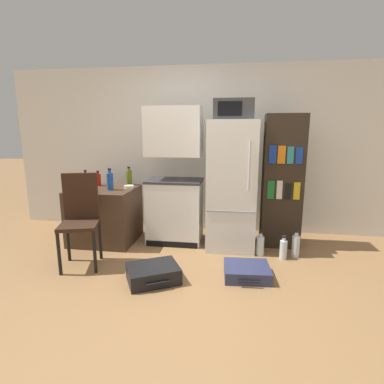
# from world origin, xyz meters

# --- Properties ---
(ground_plane) EXTENTS (24.00, 24.00, 0.00)m
(ground_plane) POSITION_xyz_m (0.00, 0.00, 0.00)
(ground_plane) COLOR olive
(wall_back) EXTENTS (6.40, 0.10, 2.44)m
(wall_back) POSITION_xyz_m (0.20, 2.00, 1.22)
(wall_back) COLOR silver
(wall_back) RESTS_ON ground_plane
(side_table) EXTENTS (0.84, 0.75, 0.74)m
(side_table) POSITION_xyz_m (-1.28, 1.22, 0.37)
(side_table) COLOR #422D1E
(side_table) RESTS_ON ground_plane
(kitchen_hutch) EXTENTS (0.74, 0.50, 1.81)m
(kitchen_hutch) POSITION_xyz_m (-0.32, 1.35, 0.84)
(kitchen_hutch) COLOR white
(kitchen_hutch) RESTS_ON ground_plane
(refrigerator) EXTENTS (0.61, 0.65, 1.64)m
(refrigerator) POSITION_xyz_m (0.44, 1.29, 0.82)
(refrigerator) COLOR silver
(refrigerator) RESTS_ON ground_plane
(microwave) EXTENTS (0.48, 0.39, 0.25)m
(microwave) POSITION_xyz_m (0.44, 1.28, 1.76)
(microwave) COLOR #333333
(microwave) RESTS_ON refrigerator
(bookshelf) EXTENTS (0.50, 0.34, 1.72)m
(bookshelf) POSITION_xyz_m (1.09, 1.43, 0.86)
(bookshelf) COLOR #2D2319
(bookshelf) RESTS_ON ground_plane
(bottle_blue_soda) EXTENTS (0.08, 0.08, 0.29)m
(bottle_blue_soda) POSITION_xyz_m (-1.15, 1.14, 0.86)
(bottle_blue_soda) COLOR #1E47A3
(bottle_blue_soda) RESTS_ON side_table
(bottle_olive_oil) EXTENTS (0.08, 0.08, 0.27)m
(bottle_olive_oil) POSITION_xyz_m (-1.03, 1.54, 0.86)
(bottle_olive_oil) COLOR #566619
(bottle_olive_oil) RESTS_ON side_table
(bottle_milk_white) EXTENTS (0.09, 0.09, 0.18)m
(bottle_milk_white) POSITION_xyz_m (-1.56, 1.08, 0.82)
(bottle_milk_white) COLOR white
(bottle_milk_white) RESTS_ON side_table
(bottle_amber_beer) EXTENTS (0.06, 0.06, 0.20)m
(bottle_amber_beer) POSITION_xyz_m (-1.51, 1.19, 0.83)
(bottle_amber_beer) COLOR brown
(bottle_amber_beer) RESTS_ON side_table
(bottle_wine_dark) EXTENTS (0.07, 0.07, 0.29)m
(bottle_wine_dark) POSITION_xyz_m (-1.39, 0.96, 0.86)
(bottle_wine_dark) COLOR black
(bottle_wine_dark) RESTS_ON side_table
(bottle_ketchup_red) EXTENTS (0.08, 0.08, 0.21)m
(bottle_ketchup_red) POSITION_xyz_m (-1.44, 1.41, 0.83)
(bottle_ketchup_red) COLOR #AD1914
(bottle_ketchup_red) RESTS_ON side_table
(bowl) EXTENTS (0.14, 0.14, 0.04)m
(bowl) POSITION_xyz_m (-0.95, 1.30, 0.76)
(bowl) COLOR silver
(bowl) RESTS_ON side_table
(chair) EXTENTS (0.50, 0.50, 1.05)m
(chair) POSITION_xyz_m (-1.24, 0.50, 0.61)
(chair) COLOR black
(chair) RESTS_ON ground_plane
(suitcase_large_flat) EXTENTS (0.63, 0.59, 0.16)m
(suitcase_large_flat) POSITION_xyz_m (-0.32, 0.21, 0.08)
(suitcase_large_flat) COLOR black
(suitcase_large_flat) RESTS_ON ground_plane
(suitcase_small_flat) EXTENTS (0.50, 0.46, 0.13)m
(suitcase_small_flat) POSITION_xyz_m (0.64, 0.43, 0.06)
(suitcase_small_flat) COLOR navy
(suitcase_small_flat) RESTS_ON ground_plane
(water_bottle_front) EXTENTS (0.09, 0.09, 0.31)m
(water_bottle_front) POSITION_xyz_m (0.81, 1.03, 0.13)
(water_bottle_front) COLOR silver
(water_bottle_front) RESTS_ON ground_plane
(water_bottle_middle) EXTENTS (0.09, 0.09, 0.34)m
(water_bottle_middle) POSITION_xyz_m (1.24, 1.04, 0.14)
(water_bottle_middle) COLOR silver
(water_bottle_middle) RESTS_ON ground_plane
(water_bottle_back) EXTENTS (0.09, 0.09, 0.29)m
(water_bottle_back) POSITION_xyz_m (1.08, 0.96, 0.12)
(water_bottle_back) COLOR silver
(water_bottle_back) RESTS_ON ground_plane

